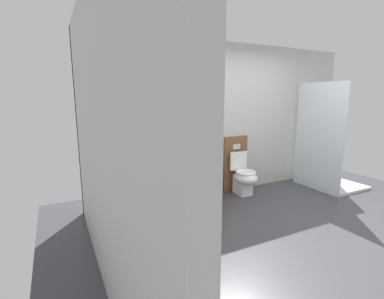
# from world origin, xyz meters

# --- Properties ---
(ground_plane) EXTENTS (6.28, 4.74, 0.10)m
(ground_plane) POSITION_xyz_m (0.00, 0.00, -0.05)
(ground_plane) COLOR #3D3D42
(ground_plane) RESTS_ON ground
(wall_back) EXTENTS (5.08, 0.27, 2.60)m
(wall_back) POSITION_xyz_m (-0.02, 1.71, 1.30)
(wall_back) COLOR beige
(wall_back) RESTS_ON ground
(wall_left) EXTENTS (0.12, 3.54, 2.60)m
(wall_left) POSITION_xyz_m (-2.48, 0.00, 1.30)
(wall_left) COLOR beige
(wall_left) RESTS_ON ground
(bath_mat) EXTENTS (0.68, 0.44, 0.01)m
(bath_mat) POSITION_xyz_m (-1.92, 0.83, 0.01)
(bath_mat) COLOR slate
(bath_mat) RESTS_ON ground
(vanity_sink_left) EXTENTS (0.64, 0.51, 0.75)m
(vanity_sink_left) POSITION_xyz_m (-1.92, 1.43, 0.39)
(vanity_sink_left) COLOR brown
(vanity_sink_left) RESTS_ON ground
(tap_on_left_sink) EXTENTS (0.03, 0.13, 0.11)m
(tap_on_left_sink) POSITION_xyz_m (-1.92, 1.62, 0.82)
(tap_on_left_sink) COLOR silver
(tap_on_left_sink) RESTS_ON vanity_sink_left
(vanity_sink_right) EXTENTS (0.64, 0.51, 0.75)m
(vanity_sink_right) POSITION_xyz_m (-1.01, 1.43, 0.39)
(vanity_sink_right) COLOR brown
(vanity_sink_right) RESTS_ON ground
(tap_on_right_sink) EXTENTS (0.03, 0.13, 0.11)m
(tap_on_right_sink) POSITION_xyz_m (-1.01, 1.62, 0.82)
(tap_on_right_sink) COLOR silver
(tap_on_right_sink) RESTS_ON vanity_sink_right
(toilet) EXTENTS (0.48, 0.63, 1.00)m
(toilet) POSITION_xyz_m (0.06, 1.45, 0.38)
(toilet) COLOR brown
(toilet) RESTS_ON ground
(toothbrush_cup) EXTENTS (0.07, 0.07, 0.20)m
(toothbrush_cup) POSITION_xyz_m (-2.16, 1.61, 0.81)
(toothbrush_cup) COLOR silver
(toothbrush_cup) RESTS_ON vanity_sink_left
(soap_dispenser) EXTENTS (0.06, 0.06, 0.19)m
(soap_dispenser) POSITION_xyz_m (-0.76, 1.62, 0.83)
(soap_dispenser) COLOR white
(soap_dispenser) RESTS_ON vanity_sink_right
(shower_tray) EXTENTS (0.93, 1.02, 1.95)m
(shower_tray) POSITION_xyz_m (1.72, 0.99, 0.41)
(shower_tray) COLOR white
(shower_tray) RESTS_ON ground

